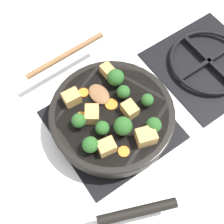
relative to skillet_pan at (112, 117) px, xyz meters
name	(u,v)px	position (x,y,z in m)	size (l,w,h in m)	color
ground_plane	(112,125)	(0.00, 0.00, -0.06)	(2.40, 2.40, 0.00)	white
front_burner_grate	(112,123)	(0.00, 0.00, -0.04)	(0.31, 0.31, 0.03)	black
rear_burner_grate	(208,63)	(0.00, 0.36, -0.04)	(0.31, 0.31, 0.03)	black
skillet_pan	(112,117)	(0.00, 0.00, 0.00)	(0.45, 0.35, 0.05)	black
wooden_spoon	(79,71)	(-0.16, 0.00, 0.03)	(0.21, 0.25, 0.02)	brown
tofu_cube_center_large	(107,147)	(0.07, -0.07, 0.04)	(0.04, 0.03, 0.03)	tan
tofu_cube_near_handle	(146,136)	(0.11, 0.03, 0.04)	(0.05, 0.04, 0.04)	tan
tofu_cube_east_chunk	(130,109)	(0.02, 0.04, 0.04)	(0.04, 0.03, 0.03)	tan
tofu_cube_west_chunk	(72,98)	(-0.09, -0.07, 0.04)	(0.04, 0.03, 0.03)	tan
tofu_cube_back_piece	(92,114)	(-0.02, -0.05, 0.04)	(0.04, 0.03, 0.03)	tan
tofu_cube_front_piece	(107,70)	(-0.11, 0.06, 0.04)	(0.04, 0.03, 0.03)	tan
broccoli_floret_near_spoon	(154,125)	(0.10, 0.06, 0.05)	(0.04, 0.04, 0.05)	#709956
broccoli_floret_center_top	(123,126)	(0.06, -0.01, 0.05)	(0.05, 0.05, 0.05)	#709956
broccoli_floret_east_rim	(124,92)	(-0.02, 0.05, 0.05)	(0.04, 0.04, 0.04)	#709956
broccoli_floret_west_rim	(147,100)	(0.03, 0.09, 0.05)	(0.03, 0.03, 0.04)	#709956
broccoli_floret_north_edge	(79,121)	(-0.02, -0.09, 0.05)	(0.04, 0.04, 0.04)	#709956
broccoli_floret_south_cluster	(90,145)	(0.05, -0.10, 0.05)	(0.04, 0.04, 0.05)	#709956
broccoli_floret_mid_floret	(116,78)	(-0.07, 0.06, 0.05)	(0.05, 0.05, 0.05)	#709956
broccoli_floret_small_inner	(102,128)	(0.03, -0.05, 0.05)	(0.04, 0.04, 0.04)	#709956
carrot_slice_orange_thin	(124,152)	(0.10, -0.04, 0.03)	(0.03, 0.03, 0.01)	orange
carrot_slice_near_center	(84,93)	(-0.09, -0.03, 0.03)	(0.03, 0.03, 0.01)	orange
carrot_slice_edge_slice	(111,104)	(-0.02, 0.01, 0.03)	(0.03, 0.03, 0.01)	orange
carrot_slice_under_broccoli	(81,116)	(-0.04, -0.07, 0.03)	(0.02, 0.02, 0.01)	orange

